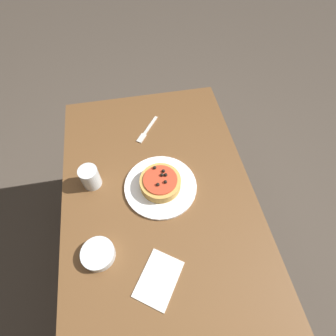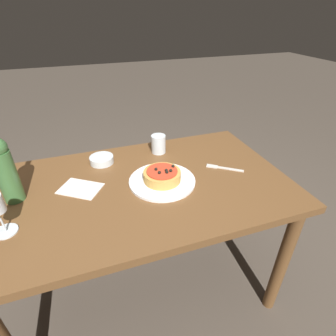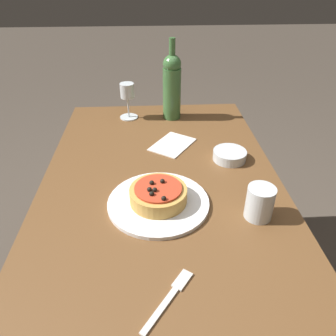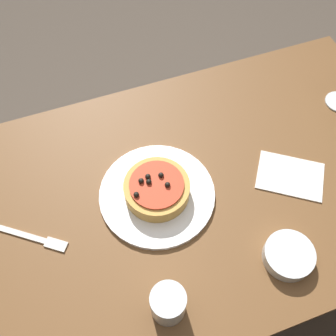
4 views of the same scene
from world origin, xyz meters
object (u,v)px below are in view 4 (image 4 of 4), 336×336
at_px(pizza, 157,189).
at_px(water_cup, 168,304).
at_px(dinner_plate, 157,194).
at_px(fork, 37,239).
at_px(dining_table, 190,205).
at_px(side_bowl, 289,255).

height_order(pizza, water_cup, water_cup).
bearing_deg(dinner_plate, fork, -177.28).
distance_m(dining_table, fork, 0.42).
relative_size(dinner_plate, water_cup, 3.07).
distance_m(side_bowl, fork, 0.60).
xyz_separation_m(dinner_plate, pizza, (-0.00, 0.00, 0.03)).
xyz_separation_m(dining_table, pizza, (-0.09, 0.01, 0.13)).
xyz_separation_m(dinner_plate, water_cup, (-0.07, -0.28, 0.04)).
relative_size(side_bowl, fork, 0.75).
relative_size(dining_table, dinner_plate, 4.41).
xyz_separation_m(water_cup, fork, (-0.24, 0.26, -0.05)).
relative_size(pizza, fork, 1.06).
bearing_deg(side_bowl, pizza, 131.97).
bearing_deg(fork, side_bowl, 12.05).
bearing_deg(pizza, dinner_plate, -29.97).
bearing_deg(dinner_plate, dining_table, -8.47).
bearing_deg(side_bowl, dinner_plate, 131.96).
xyz_separation_m(pizza, fork, (-0.31, -0.02, -0.03)).
xyz_separation_m(dining_table, dinner_plate, (-0.09, 0.01, 0.10)).
relative_size(dining_table, fork, 8.39).
distance_m(pizza, water_cup, 0.28).
bearing_deg(water_cup, side_bowl, 2.60).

